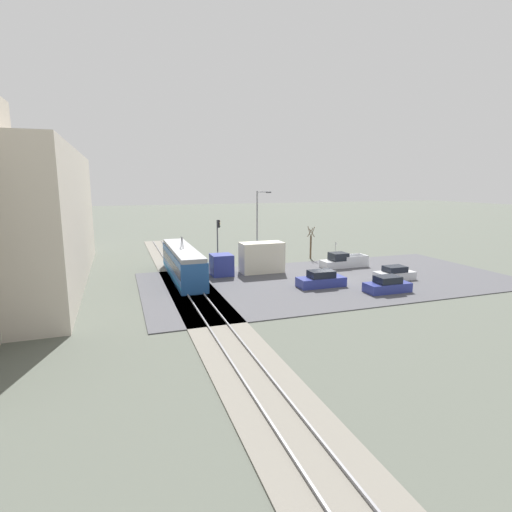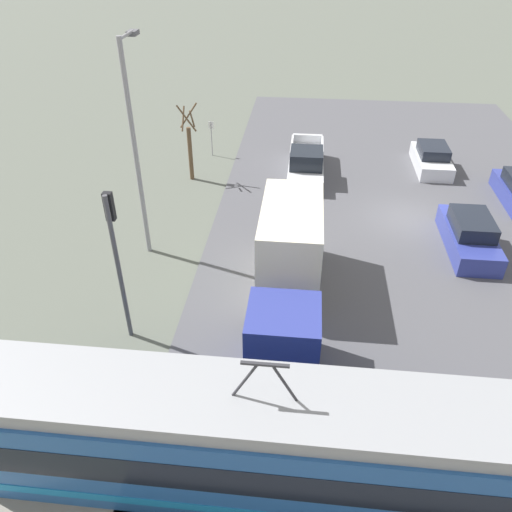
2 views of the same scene
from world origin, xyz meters
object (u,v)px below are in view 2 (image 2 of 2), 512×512
(light_rail_tram, at_px, (264,442))
(traffic_light_pole, at_px, (116,250))
(sedan_car_0, at_px, (469,235))
(street_lamp_near_crossing, at_px, (135,140))
(pickup_truck, at_px, (306,164))
(sedan_car_1, at_px, (432,159))
(no_parking_sign, at_px, (211,135))
(box_truck, at_px, (289,265))
(street_tree, at_px, (190,146))

(light_rail_tram, distance_m, traffic_light_pole, 7.73)
(light_rail_tram, xyz_separation_m, sedan_car_0, (-8.18, -12.26, -0.93))
(sedan_car_0, xyz_separation_m, street_lamp_near_crossing, (14.40, 1.45, 4.47))
(traffic_light_pole, bearing_deg, pickup_truck, -113.15)
(light_rail_tram, bearing_deg, sedan_car_1, -111.11)
(street_lamp_near_crossing, xyz_separation_m, no_parking_sign, (-0.93, -10.89, -3.86))
(pickup_truck, bearing_deg, light_rail_tram, 87.98)
(no_parking_sign, bearing_deg, street_lamp_near_crossing, 85.09)
(traffic_light_pole, relative_size, street_lamp_near_crossing, 0.62)
(box_truck, relative_size, traffic_light_pole, 1.45)
(street_lamp_near_crossing, bearing_deg, no_parking_sign, -94.91)
(street_lamp_near_crossing, bearing_deg, pickup_truck, -129.13)
(light_rail_tram, bearing_deg, no_parking_sign, -76.31)
(traffic_light_pole, bearing_deg, box_truck, -155.35)
(no_parking_sign, bearing_deg, light_rail_tram, 103.69)
(sedan_car_1, bearing_deg, street_tree, 11.38)
(pickup_truck, height_order, no_parking_sign, no_parking_sign)
(box_truck, height_order, sedan_car_0, box_truck)
(street_tree, relative_size, street_lamp_near_crossing, 0.48)
(box_truck, distance_m, street_tree, 12.07)
(light_rail_tram, relative_size, street_tree, 3.29)
(light_rail_tram, height_order, sedan_car_1, light_rail_tram)
(box_truck, bearing_deg, pickup_truck, -92.20)
(light_rail_tram, relative_size, traffic_light_pole, 2.53)
(box_truck, distance_m, pickup_truck, 11.56)
(pickup_truck, height_order, traffic_light_pole, traffic_light_pole)
(sedan_car_1, xyz_separation_m, traffic_light_pole, (13.45, 15.79, 2.99))
(sedan_car_0, bearing_deg, sedan_car_1, 90.46)
(light_rail_tram, distance_m, sedan_car_0, 14.77)
(sedan_car_0, distance_m, street_tree, 15.29)
(box_truck, xyz_separation_m, no_parking_sign, (5.53, -13.92, -0.32))
(box_truck, distance_m, sedan_car_1, 15.43)
(street_lamp_near_crossing, relative_size, no_parking_sign, 4.16)
(traffic_light_pole, relative_size, no_parking_sign, 2.59)
(traffic_light_pole, bearing_deg, sedan_car_0, -152.50)
(light_rail_tram, relative_size, sedan_car_1, 3.42)
(sedan_car_0, bearing_deg, street_lamp_near_crossing, -174.27)
(box_truck, height_order, traffic_light_pole, traffic_light_pole)
(sedan_car_0, relative_size, street_tree, 1.08)
(no_parking_sign, bearing_deg, box_truck, 111.65)
(street_lamp_near_crossing, bearing_deg, light_rail_tram, 119.91)
(pickup_truck, distance_m, street_tree, 6.74)
(pickup_truck, distance_m, sedan_car_0, 10.29)
(box_truck, bearing_deg, light_rail_tram, 88.25)
(sedan_car_0, bearing_deg, box_truck, -150.58)
(traffic_light_pole, bearing_deg, sedan_car_1, -130.43)
(light_rail_tram, height_order, street_lamp_near_crossing, street_lamp_near_crossing)
(box_truck, xyz_separation_m, street_lamp_near_crossing, (6.46, -3.03, 3.54))
(light_rail_tram, bearing_deg, box_truck, -91.75)
(sedan_car_0, bearing_deg, traffic_light_pole, -152.50)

